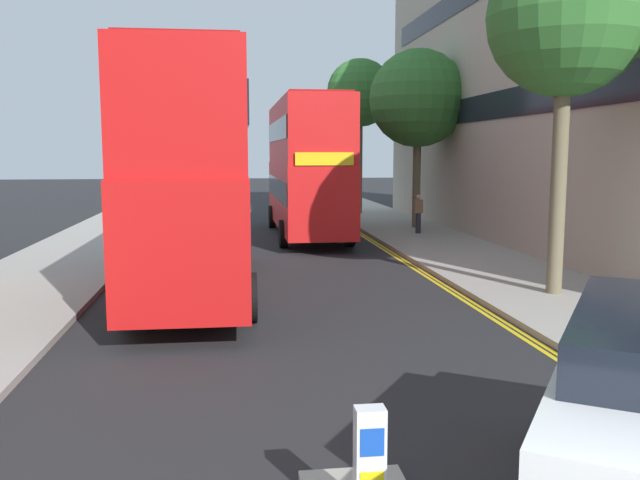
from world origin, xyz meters
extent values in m
cube|color=#9E9991|center=(6.50, 16.00, 0.07)|extent=(4.00, 80.00, 0.14)
cube|color=#9E9991|center=(-6.50, 16.00, 0.07)|extent=(4.00, 80.00, 0.14)
cube|color=yellow|center=(4.40, 14.00, 0.00)|extent=(0.10, 56.00, 0.01)
cube|color=yellow|center=(4.24, 14.00, 0.00)|extent=(0.10, 56.00, 0.01)
cube|color=white|center=(0.00, 3.76, 0.73)|extent=(0.28, 0.20, 0.95)
cube|color=blue|center=(0.00, 3.65, 0.92)|extent=(0.22, 0.01, 0.26)
cube|color=red|center=(-2.09, 15.12, 1.74)|extent=(2.60, 10.82, 2.60)
cube|color=red|center=(-2.09, 15.12, 4.29)|extent=(2.55, 10.61, 2.50)
cube|color=black|center=(-2.09, 15.12, 2.04)|extent=(2.63, 10.39, 0.84)
cube|color=black|center=(-2.09, 15.12, 4.39)|extent=(2.62, 10.18, 0.80)
cube|color=yellow|center=(-2.04, 20.50, 3.29)|extent=(2.00, 0.08, 0.44)
cube|color=maroon|center=(-2.09, 15.12, 5.59)|extent=(2.34, 9.74, 0.10)
cylinder|color=black|center=(-3.31, 18.48, 0.52)|extent=(0.31, 1.04, 1.04)
cylinder|color=black|center=(-0.81, 18.46, 0.52)|extent=(0.31, 1.04, 1.04)
cylinder|color=black|center=(-3.37, 11.79, 0.52)|extent=(0.31, 1.04, 1.04)
cylinder|color=black|center=(-0.87, 11.76, 0.52)|extent=(0.31, 1.04, 1.04)
cube|color=red|center=(1.92, 25.99, 1.74)|extent=(2.52, 10.80, 2.60)
cube|color=red|center=(1.92, 25.99, 4.29)|extent=(2.47, 10.59, 2.50)
cube|color=black|center=(1.92, 25.99, 2.04)|extent=(2.55, 10.37, 0.84)
cube|color=black|center=(1.92, 25.99, 4.39)|extent=(2.54, 10.16, 0.80)
cube|color=yellow|center=(1.93, 20.61, 3.29)|extent=(2.00, 0.06, 0.44)
cube|color=maroon|center=(1.92, 25.99, 5.59)|extent=(2.26, 9.72, 0.10)
cylinder|color=black|center=(3.17, 22.64, 0.52)|extent=(0.30, 1.04, 1.04)
cylinder|color=black|center=(0.67, 22.64, 0.52)|extent=(0.30, 1.04, 1.04)
cylinder|color=black|center=(3.16, 29.34, 0.52)|extent=(0.30, 1.04, 1.04)
cylinder|color=black|center=(0.66, 29.33, 0.52)|extent=(0.30, 1.04, 1.04)
cylinder|color=black|center=(2.66, 4.91, 0.34)|extent=(0.56, 0.69, 0.68)
cylinder|color=#2D2D38|center=(6.55, 25.25, 0.56)|extent=(0.22, 0.22, 0.85)
cube|color=#8C6647|center=(6.55, 25.25, 1.27)|extent=(0.34, 0.22, 0.56)
sphere|color=beige|center=(6.55, 25.25, 1.66)|extent=(0.20, 0.20, 0.20)
cylinder|color=#6B6047|center=(5.87, 34.78, 2.89)|extent=(0.29, 0.29, 5.50)
cylinder|color=#6B6047|center=(6.52, 34.81, 6.09)|extent=(0.20, 1.35, 0.99)
cylinder|color=#6B6047|center=(5.63, 35.16, 5.96)|extent=(0.88, 0.62, 0.73)
cylinder|color=#6B6047|center=(5.51, 34.30, 6.05)|extent=(1.05, 0.85, 0.92)
sphere|color=#33702D|center=(5.87, 34.78, 6.74)|extent=(3.68, 3.68, 3.68)
cylinder|color=#6B6047|center=(6.48, 13.07, 2.82)|extent=(0.37, 0.37, 5.37)
cylinder|color=#6B6047|center=(7.17, 12.93, 6.00)|extent=(0.39, 1.45, 1.07)
cylinder|color=#6B6047|center=(6.47, 13.83, 6.04)|extent=(1.58, 0.13, 1.15)
cylinder|color=#6B6047|center=(6.01, 12.97, 5.84)|extent=(0.31, 1.01, 0.75)
cylinder|color=#6B6047|center=(6.40, 12.31, 6.04)|extent=(1.57, 0.28, 1.14)
sphere|color=#33702D|center=(6.48, 13.07, 6.60)|extent=(3.63, 3.63, 3.63)
cylinder|color=#6B6047|center=(7.06, 27.45, 2.37)|extent=(0.36, 0.36, 4.46)
cylinder|color=#6B6047|center=(7.47, 27.39, 4.88)|extent=(0.25, 0.89, 0.67)
cylinder|color=#6B6047|center=(7.11, 27.95, 4.95)|extent=(1.06, 0.23, 0.79)
cylinder|color=#6B6047|center=(6.60, 27.47, 4.92)|extent=(0.16, 0.98, 0.73)
cylinder|color=#6B6047|center=(7.03, 26.79, 5.06)|extent=(1.37, 0.19, 1.01)
sphere|color=#33702D|center=(7.06, 27.45, 5.89)|extent=(4.32, 4.32, 4.32)
cube|color=#B2A893|center=(13.50, 23.73, 6.88)|extent=(10.00, 28.00, 13.76)
cube|color=black|center=(8.48, 23.73, 5.23)|extent=(0.04, 24.64, 1.00)
camera|label=1|loc=(-1.22, -1.98, 3.51)|focal=37.70mm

